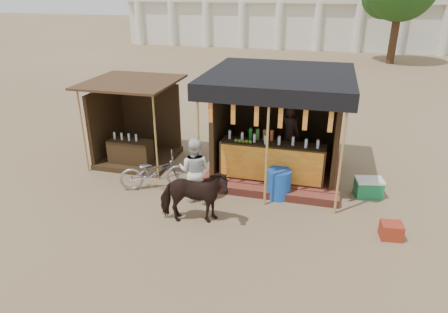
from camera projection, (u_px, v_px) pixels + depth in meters
name	position (u px, v px, depth m)	size (l,w,h in m)	color
ground	(204.00, 235.00, 8.27)	(120.00, 120.00, 0.00)	#846B4C
main_stall	(278.00, 138.00, 10.61)	(3.60, 3.61, 2.78)	brown
secondary_stall	(133.00, 132.00, 11.55)	(2.40, 2.40, 2.38)	#342312
cow	(194.00, 197.00, 8.45)	(0.68, 1.49, 1.26)	black
motorbike	(154.00, 172.00, 10.01)	(0.61, 1.74, 0.91)	gray
bystander	(195.00, 170.00, 9.29)	(0.77, 0.60, 1.58)	silver
blue_barrel	(279.00, 184.00, 9.61)	(0.58, 0.58, 0.72)	#174EAF
red_crate	(391.00, 231.00, 8.11)	(0.42, 0.36, 0.34)	maroon
cooler	(369.00, 187.00, 9.70)	(0.72, 0.56, 0.46)	#1B7B46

